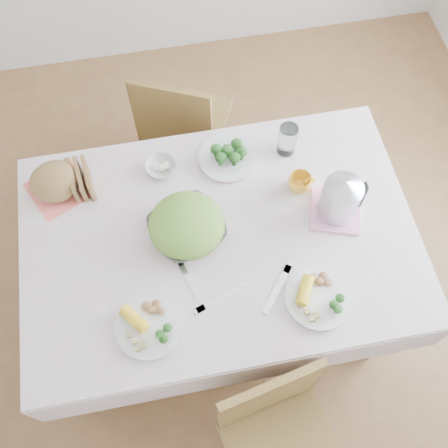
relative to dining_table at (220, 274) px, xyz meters
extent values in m
plane|color=brown|center=(0.00, 0.00, -0.38)|extent=(3.60, 3.60, 0.00)
cube|color=brown|center=(0.00, 0.00, 0.00)|extent=(1.40, 0.90, 0.75)
cube|color=silver|center=(0.00, 0.00, 0.38)|extent=(1.50, 1.00, 0.01)
cube|color=brown|center=(-0.02, 0.83, 0.09)|extent=(0.52, 0.52, 0.86)
imported|color=white|center=(-0.12, 0.04, 0.42)|extent=(0.35, 0.35, 0.07)
cylinder|color=white|center=(-0.31, -0.30, 0.40)|extent=(0.30, 0.30, 0.02)
cylinder|color=white|center=(0.30, -0.31, 0.40)|extent=(0.34, 0.34, 0.02)
cylinder|color=beige|center=(0.09, 0.34, 0.40)|extent=(0.27, 0.27, 0.02)
cube|color=#FF7265|center=(-0.59, 0.32, 0.39)|extent=(0.29, 0.29, 0.00)
ellipsoid|color=brown|center=(-0.59, 0.32, 0.45)|extent=(0.21, 0.20, 0.12)
imported|color=white|center=(-0.18, 0.34, 0.41)|extent=(0.14, 0.14, 0.04)
imported|color=yellow|center=(0.35, 0.15, 0.42)|extent=(0.11, 0.11, 0.07)
cylinder|color=white|center=(0.34, 0.34, 0.45)|extent=(0.10, 0.10, 0.14)
cube|color=#F897C6|center=(0.46, 0.02, 0.40)|extent=(0.24, 0.24, 0.02)
cylinder|color=#B2B5BA|center=(0.46, 0.02, 0.51)|extent=(0.17, 0.17, 0.20)
cube|color=silver|center=(-0.14, -0.15, 0.39)|extent=(0.07, 0.18, 0.00)
cube|color=silver|center=(0.16, -0.25, 0.39)|extent=(0.15, 0.18, 0.00)
cube|color=silver|center=(-0.04, -0.24, 0.39)|extent=(0.20, 0.09, 0.00)
camera|label=1|loc=(-0.15, -0.85, 2.18)|focal=42.00mm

